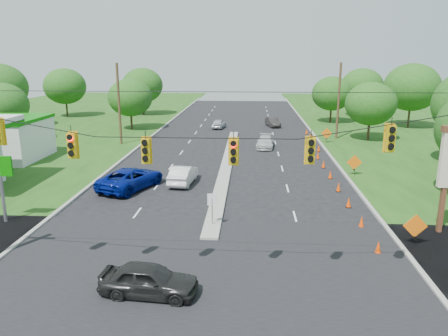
{
  "coord_description": "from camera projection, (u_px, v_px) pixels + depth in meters",
  "views": [
    {
      "loc": [
        2.18,
        -17.8,
        9.73
      ],
      "look_at": [
        0.49,
        9.06,
        2.8
      ],
      "focal_mm": 35.0,
      "sensor_mm": 36.0,
      "label": 1
    }
  ],
  "objects": [
    {
      "name": "curb_left",
      "position": [
        142.0,
        144.0,
        49.37
      ],
      "size": [
        0.25,
        110.0,
        0.16
      ],
      "primitive_type": "cube",
      "color": "gray",
      "rests_on": "ground"
    },
    {
      "name": "work_sign_2",
      "position": [
        327.0,
        134.0,
        49.77
      ],
      "size": [
        1.27,
        0.58,
        1.37
      ],
      "color": "black",
      "rests_on": "ground"
    },
    {
      "name": "cone_4",
      "position": [
        330.0,
        174.0,
        35.58
      ],
      "size": [
        0.32,
        0.32,
        0.7
      ],
      "primitive_type": "cone",
      "color": "#FF4205",
      "rests_on": "ground"
    },
    {
      "name": "cross_street",
      "position": [
        201.0,
        277.0,
        19.77
      ],
      "size": [
        160.0,
        14.0,
        0.02
      ],
      "primitive_type": "cube",
      "color": "black",
      "rests_on": "ground"
    },
    {
      "name": "signal_span",
      "position": [
        195.0,
        178.0,
        17.56
      ],
      "size": [
        25.6,
        0.32,
        9.0
      ],
      "color": "#422D1C",
      "rests_on": "ground"
    },
    {
      "name": "cone_9",
      "position": [
        310.0,
        136.0,
        52.46
      ],
      "size": [
        0.32,
        0.32,
        0.7
      ],
      "primitive_type": "cone",
      "color": "#FF4205",
      "rests_on": "ground"
    },
    {
      "name": "silver_car_far",
      "position": [
        265.0,
        142.0,
        47.53
      ],
      "size": [
        2.17,
        4.52,
        1.27
      ],
      "primitive_type": "imported",
      "rotation": [
        0.0,
        0.0,
        -0.09
      ],
      "color": "silver",
      "rests_on": "ground"
    },
    {
      "name": "blue_pickup",
      "position": [
        131.0,
        178.0,
        32.79
      ],
      "size": [
        4.67,
        6.42,
        1.62
      ],
      "primitive_type": "imported",
      "rotation": [
        0.0,
        0.0,
        2.76
      ],
      "color": "navy",
      "rests_on": "ground"
    },
    {
      "name": "tree_4",
      "position": [
        65.0,
        86.0,
        70.48
      ],
      "size": [
        6.72,
        6.72,
        7.84
      ],
      "color": "black",
      "rests_on": "ground"
    },
    {
      "name": "tree_6",
      "position": [
        143.0,
        85.0,
        72.66
      ],
      "size": [
        6.72,
        6.72,
        7.84
      ],
      "color": "black",
      "rests_on": "ground"
    },
    {
      "name": "tree_2",
      "position": [
        2.0,
        105.0,
        49.25
      ],
      "size": [
        5.88,
        5.88,
        6.86
      ],
      "color": "black",
      "rests_on": "ground"
    },
    {
      "name": "cone_5",
      "position": [
        324.0,
        164.0,
        38.96
      ],
      "size": [
        0.32,
        0.32,
        0.7
      ],
      "primitive_type": "cone",
      "color": "#FF4205",
      "rests_on": "ground"
    },
    {
      "name": "cone_2",
      "position": [
        349.0,
        202.0,
        28.82
      ],
      "size": [
        0.32,
        0.32,
        0.7
      ],
      "primitive_type": "cone",
      "color": "#FF4205",
      "rests_on": "ground"
    },
    {
      "name": "cone_1",
      "position": [
        361.0,
        222.0,
        25.43
      ],
      "size": [
        0.32,
        0.32,
        0.7
      ],
      "primitive_type": "cone",
      "color": "#FF4205",
      "rests_on": "ground"
    },
    {
      "name": "white_sedan",
      "position": [
        183.0,
        174.0,
        34.17
      ],
      "size": [
        1.89,
        4.46,
        1.43
      ],
      "primitive_type": "imported",
      "rotation": [
        0.0,
        0.0,
        3.05
      ],
      "color": "white",
      "rests_on": "ground"
    },
    {
      "name": "curb_right",
      "position": [
        323.0,
        147.0,
        48.15
      ],
      "size": [
        0.25,
        110.0,
        0.16
      ],
      "primitive_type": "cube",
      "color": "gray",
      "rests_on": "ground"
    },
    {
      "name": "tree_5",
      "position": [
        130.0,
        98.0,
        58.19
      ],
      "size": [
        5.88,
        5.88,
        6.86
      ],
      "color": "black",
      "rests_on": "ground"
    },
    {
      "name": "tree_11",
      "position": [
        362.0,
        86.0,
        70.48
      ],
      "size": [
        6.72,
        6.72,
        7.84
      ],
      "color": "black",
      "rests_on": "ground"
    },
    {
      "name": "work_sign_0",
      "position": [
        415.0,
        227.0,
        22.71
      ],
      "size": [
        1.27,
        0.58,
        1.37
      ],
      "color": "black",
      "rests_on": "ground"
    },
    {
      "name": "median_sign",
      "position": [
        212.0,
        203.0,
        25.2
      ],
      "size": [
        0.55,
        0.06,
        2.05
      ],
      "color": "gray",
      "rests_on": "ground"
    },
    {
      "name": "silver_car_oncoming",
      "position": [
        219.0,
        124.0,
        60.34
      ],
      "size": [
        2.01,
        3.9,
        1.27
      ],
      "primitive_type": "imported",
      "rotation": [
        0.0,
        0.0,
        3.0
      ],
      "color": "#B0B1BA",
      "rests_on": "ground"
    },
    {
      "name": "cone_3",
      "position": [
        339.0,
        187.0,
        32.2
      ],
      "size": [
        0.32,
        0.32,
        0.7
      ],
      "primitive_type": "cone",
      "color": "#FF4205",
      "rests_on": "ground"
    },
    {
      "name": "cone_10",
      "position": [
        307.0,
        131.0,
        55.84
      ],
      "size": [
        0.32,
        0.32,
        0.7
      ],
      "primitive_type": "cone",
      "color": "#FF4205",
      "rests_on": "ground"
    },
    {
      "name": "cone_6",
      "position": [
        318.0,
        155.0,
        42.35
      ],
      "size": [
        0.32,
        0.32,
        0.7
      ],
      "primitive_type": "cone",
      "color": "#FF4205",
      "rests_on": "ground"
    },
    {
      "name": "ground",
      "position": [
        201.0,
        277.0,
        19.77
      ],
      "size": [
        160.0,
        160.0,
        0.0
      ],
      "primitive_type": "plane",
      "color": "black",
      "rests_on": "ground"
    },
    {
      "name": "tree_9",
      "position": [
        371.0,
        104.0,
        50.58
      ],
      "size": [
        5.88,
        5.88,
        6.86
      ],
      "color": "black",
      "rests_on": "ground"
    },
    {
      "name": "work_sign_1",
      "position": [
        354.0,
        163.0,
        36.24
      ],
      "size": [
        1.27,
        0.58,
        1.37
      ],
      "color": "black",
      "rests_on": "ground"
    },
    {
      "name": "tree_10",
      "position": [
        412.0,
        87.0,
        59.45
      ],
      "size": [
        7.56,
        7.56,
        8.82
      ],
      "color": "black",
      "rests_on": "ground"
    },
    {
      "name": "tree_12",
      "position": [
        332.0,
        94.0,
        64.23
      ],
      "size": [
        5.88,
        5.88,
        6.86
      ],
      "color": "black",
      "rests_on": "ground"
    },
    {
      "name": "utility_pole_far_left",
      "position": [
        119.0,
        104.0,
        48.4
      ],
      "size": [
        0.28,
        0.28,
        9.0
      ],
      "primitive_type": "cylinder",
      "color": "#422D1C",
      "rests_on": "ground"
    },
    {
      "name": "median",
      "position": [
        227.0,
        165.0,
        40.06
      ],
      "size": [
        1.0,
        34.0,
        0.18
      ],
      "primitive_type": "cube",
      "color": "gray",
      "rests_on": "ground"
    },
    {
      "name": "cone_7",
      "position": [
        319.0,
        148.0,
        45.69
      ],
      "size": [
        0.32,
        0.32,
        0.7
      ],
      "primitive_type": "cone",
      "color": "#FF4205",
      "rests_on": "ground"
    },
    {
      "name": "cone_0",
      "position": [
        378.0,
        247.0,
        22.05
      ],
      "size": [
        0.32,
        0.32,
        0.7
      ],
      "primitive_type": "cone",
      "color": "#FF4205",
      "rests_on": "ground"
    },
    {
      "name": "cone_8",
      "position": [
        314.0,
        142.0,
        49.08
      ],
      "size": [
        0.32,
        0.32,
        0.7
      ],
      "primitive_type": "cone",
      "color": "#FF4205",
      "rests_on": "ground"
    },
    {
      "name": "utility_pole_far_right",
      "position": [
        339.0,
        101.0,
        51.71
      ],
      "size": [
        0.28,
        0.28,
        9.0
      ],
      "primitive_type": "cylinder",
      "color": "#422D1C",
      "rests_on": "ground"
    },
    {
      "name": "black_sedan",
      "position": [
        149.0,
        280.0,
        18.12
      ],
      "size": [
        4.26,
        2.02,
        1.4
      ],
      "primitive_type": "imported",
      "rotation": [
        0.0,
        0.0,
        1.48
      ],
      "color": "black",
      "rests_on": "ground"
    },
    {
      "name": "dark_car_receding",
      "position": [
        273.0,
        122.0,
        61.76
      ],
      "size": [
        2.21,
        4.1,
        1.28
      ],
      "primitive_type": "imported",
      "rotation": [
        0.0,
        0.0,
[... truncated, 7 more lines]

